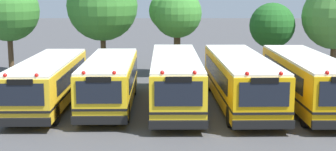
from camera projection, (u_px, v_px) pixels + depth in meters
name	position (u px, v px, depth m)	size (l,w,h in m)	color
ground_plane	(177.00, 105.00, 25.27)	(160.00, 160.00, 0.00)	#424244
school_bus_0	(48.00, 81.00, 24.77)	(2.56, 9.94, 2.58)	yellow
school_bus_1	(110.00, 80.00, 24.78)	(2.57, 9.39, 2.63)	yellow
school_bus_2	(175.00, 79.00, 24.89)	(2.57, 11.04, 2.77)	yellow
school_bus_3	(240.00, 79.00, 25.04)	(2.89, 11.35, 2.73)	#EAA80C
school_bus_4	(307.00, 79.00, 24.76)	(2.58, 10.79, 2.77)	#EAA80C
tree_0	(8.00, 11.00, 33.93)	(4.34, 4.34, 6.74)	#4C3823
tree_1	(101.00, 6.00, 33.80)	(5.00, 5.00, 7.44)	#4C3823
tree_2	(174.00, 13.00, 33.18)	(3.68, 3.42, 6.13)	#4C3823
tree_3	(273.00, 26.00, 34.14)	(3.25, 3.25, 5.14)	#4C3823
tree_4	(335.00, 15.00, 33.28)	(4.64, 4.64, 6.53)	#4C3823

